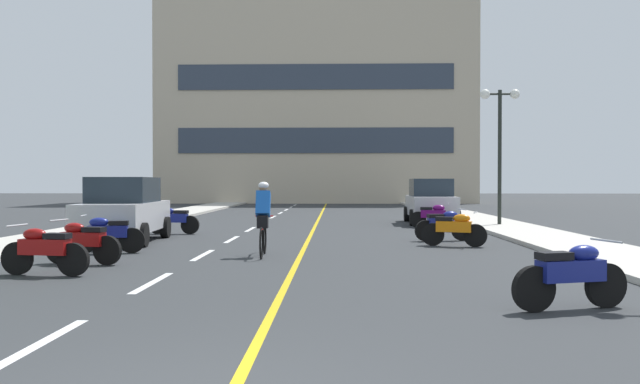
{
  "coord_description": "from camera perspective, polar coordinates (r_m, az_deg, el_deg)",
  "views": [
    {
      "loc": [
        1.08,
        -4.49,
        1.68
      ],
      "look_at": [
        0.47,
        18.57,
        1.32
      ],
      "focal_mm": 35.62,
      "sensor_mm": 36.0,
      "label": 1
    }
  ],
  "objects": [
    {
      "name": "lane_dash_2",
      "position": [
        14.91,
        -10.47,
        -5.59
      ],
      "size": [
        0.14,
        2.2,
        0.01
      ],
      "primitive_type": "cube",
      "color": "silver",
      "rests_on": "ground"
    },
    {
      "name": "lane_dash_11",
      "position": [
        50.61,
        -1.96,
        -1.02
      ],
      "size": [
        0.14,
        2.2,
        0.01
      ],
      "primitive_type": "cube",
      "color": "silver",
      "rests_on": "ground"
    },
    {
      "name": "parked_car_mid",
      "position": [
        26.14,
        9.91,
        -0.81
      ],
      "size": [
        2.02,
        4.25,
        1.82
      ],
      "color": "black",
      "rests_on": "ground"
    },
    {
      "name": "motorcycle_3",
      "position": [
        15.76,
        -18.57,
        -3.56
      ],
      "size": [
        1.69,
        0.62,
        0.92
      ],
      "color": "black",
      "rests_on": "ground"
    },
    {
      "name": "parked_car_near",
      "position": [
        18.55,
        -17.18,
        -1.52
      ],
      "size": [
        2.12,
        4.29,
        1.82
      ],
      "color": "black",
      "rests_on": "ground"
    },
    {
      "name": "motorcycle_4",
      "position": [
        16.96,
        11.98,
        -3.22
      ],
      "size": [
        1.64,
        0.78,
        0.92
      ],
      "color": "black",
      "rests_on": "ground"
    },
    {
      "name": "cyclist_rider",
      "position": [
        14.47,
        -5.14,
        -2.26
      ],
      "size": [
        0.42,
        1.77,
        1.71
      ],
      "color": "black",
      "rests_on": "ground"
    },
    {
      "name": "curb_right",
      "position": [
        29.18,
        13.64,
        -2.32
      ],
      "size": [
        2.4,
        72.0,
        0.12
      ],
      "primitive_type": "cube",
      "color": "#B7B2A8",
      "rests_on": "ground"
    },
    {
      "name": "motorcycle_7",
      "position": [
        23.63,
        10.16,
        -2.06
      ],
      "size": [
        1.7,
        0.6,
        0.92
      ],
      "color": "black",
      "rests_on": "ground"
    },
    {
      "name": "ground_plane",
      "position": [
        25.57,
        -0.9,
        -2.89
      ],
      "size": [
        140.0,
        140.0,
        0.0
      ],
      "primitive_type": "plane",
      "color": "#2D3033"
    },
    {
      "name": "lane_dash_8",
      "position": [
        38.65,
        -3.05,
        -1.61
      ],
      "size": [
        0.14,
        2.2,
        0.01
      ],
      "primitive_type": "cube",
      "color": "silver",
      "rests_on": "ground"
    },
    {
      "name": "lane_dash_3",
      "position": [
        18.82,
        -7.93,
        -4.24
      ],
      "size": [
        0.14,
        2.2,
        0.01
      ],
      "primitive_type": "cube",
      "color": "silver",
      "rests_on": "ground"
    },
    {
      "name": "lane_dash_4",
      "position": [
        22.76,
        -6.27,
        -3.35
      ],
      "size": [
        0.14,
        2.2,
        0.01
      ],
      "primitive_type": "cube",
      "color": "silver",
      "rests_on": "ground"
    },
    {
      "name": "lane_dash_0",
      "position": [
        7.38,
        -23.81,
        -12.33
      ],
      "size": [
        0.14,
        2.2,
        0.01
      ],
      "primitive_type": "cube",
      "color": "silver",
      "rests_on": "ground"
    },
    {
      "name": "centre_line_yellow",
      "position": [
        28.55,
        -0.15,
        -2.48
      ],
      "size": [
        0.12,
        66.0,
        0.01
      ],
      "primitive_type": "cube",
      "color": "gold",
      "rests_on": "ground"
    },
    {
      "name": "lane_dash_6",
      "position": [
        30.69,
        -4.24,
        -2.25
      ],
      "size": [
        0.14,
        2.2,
        0.01
      ],
      "primitive_type": "cube",
      "color": "silver",
      "rests_on": "ground"
    },
    {
      "name": "office_building",
      "position": [
        54.33,
        -0.27,
        7.82
      ],
      "size": [
        25.58,
        8.96,
        16.49
      ],
      "color": "#BCAD93",
      "rests_on": "ground"
    },
    {
      "name": "motorcycle_0",
      "position": [
        9.03,
        21.65,
        -6.86
      ],
      "size": [
        1.66,
        0.74,
        0.92
      ],
      "color": "black",
      "rests_on": "ground"
    },
    {
      "name": "motorcycle_6",
      "position": [
        21.12,
        -13.04,
        -2.42
      ],
      "size": [
        1.7,
        0.6,
        0.92
      ],
      "color": "black",
      "rests_on": "ground"
    },
    {
      "name": "curb_left",
      "position": [
        29.71,
        -14.67,
        -2.27
      ],
      "size": [
        2.4,
        72.0,
        0.12
      ],
      "primitive_type": "cube",
      "color": "#B7B2A8",
      "rests_on": "ground"
    },
    {
      "name": "street_lamp_mid",
      "position": [
        24.58,
        15.85,
        5.79
      ],
      "size": [
        1.46,
        0.36,
        5.01
      ],
      "color": "black",
      "rests_on": "curb_right"
    },
    {
      "name": "motorcycle_5",
      "position": [
        18.51,
        11.08,
        -2.87
      ],
      "size": [
        1.69,
        0.63,
        0.92
      ],
      "color": "black",
      "rests_on": "ground"
    },
    {
      "name": "motorcycle_1",
      "position": [
        12.46,
        -23.54,
        -4.75
      ],
      "size": [
        1.7,
        0.6,
        0.92
      ],
      "color": "black",
      "rests_on": "ground"
    },
    {
      "name": "motorcycle_2",
      "position": [
        13.86,
        -20.56,
        -4.17
      ],
      "size": [
        1.69,
        0.63,
        0.92
      ],
      "color": "black",
      "rests_on": "ground"
    },
    {
      "name": "lane_dash_5",
      "position": [
        26.72,
        -5.11,
        -2.72
      ],
      "size": [
        0.14,
        2.2,
        0.01
      ],
      "primitive_type": "cube",
      "color": "silver",
      "rests_on": "ground"
    },
    {
      "name": "lane_dash_9",
      "position": [
        42.63,
        -2.62,
        -1.37
      ],
      "size": [
        0.14,
        2.2,
        0.01
      ],
      "primitive_type": "cube",
      "color": "silver",
      "rests_on": "ground"
    },
    {
      "name": "lane_dash_10",
      "position": [
        46.62,
        -2.26,
        -1.18
      ],
      "size": [
        0.14,
        2.2,
        0.01
      ],
      "primitive_type": "cube",
      "color": "silver",
      "rests_on": "ground"
    },
    {
      "name": "lane_dash_7",
      "position": [
        34.67,
        -3.58,
        -1.89
      ],
      "size": [
        0.14,
        2.2,
        0.01
      ],
      "primitive_type": "cube",
      "color": "silver",
      "rests_on": "ground"
    },
    {
      "name": "lane_dash_1",
      "position": [
        11.06,
        -14.82,
        -7.87
      ],
      "size": [
        0.14,
        2.2,
        0.01
      ],
      "primitive_type": "cube",
      "color": "silver",
      "rests_on": "ground"
    }
  ]
}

